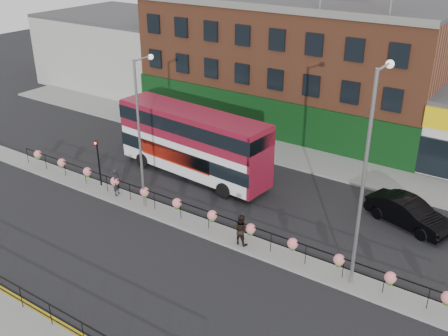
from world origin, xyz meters
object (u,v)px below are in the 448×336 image
Objects in this scene: car at (408,213)px; pedestrian_a at (117,182)px; pedestrian_b at (241,230)px; lamp_column_east at (368,163)px; double_decker_bus at (193,137)px; lamp_column_west at (141,122)px.

car is 2.98× the size of pedestrian_a.
lamp_column_east is (6.18, 0.42, 5.32)m from pedestrian_b.
pedestrian_a is at bearing 130.88° from car.
lamp_column_east reaches higher than car.
lamp_column_east is (13.54, -5.14, 3.51)m from double_decker_bus.
pedestrian_b is 0.19× the size of lamp_column_west.
car is at bearing 26.29° from lamp_column_west.
car is 0.50× the size of lamp_column_east.
car is 0.58× the size of lamp_column_west.
lamp_column_west is (-7.04, 0.38, 4.49)m from pedestrian_b.
double_decker_bus is 2.21× the size of car.
pedestrian_a is at bearing -1.83° from pedestrian_b.
double_decker_bus is at bearing -36.93° from pedestrian_b.
double_decker_bus is at bearing 93.53° from lamp_column_west.
car is 3.02× the size of pedestrian_b.
lamp_column_west is (0.32, -5.18, 2.67)m from double_decker_bus.
pedestrian_b reaches higher than car.
pedestrian_a reaches higher than car.
pedestrian_b is at bearing -3.06° from lamp_column_west.
pedestrian_b is at bearing -37.05° from double_decker_bus.
pedestrian_a is 0.19× the size of lamp_column_west.
car is 17.61m from pedestrian_a.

